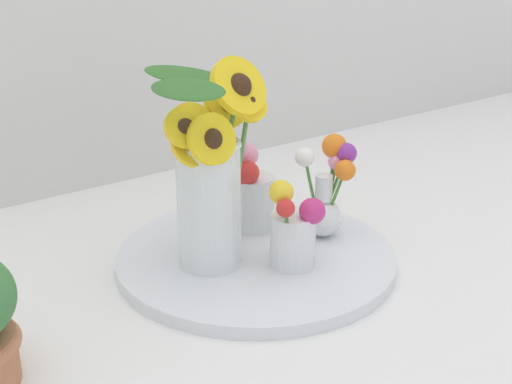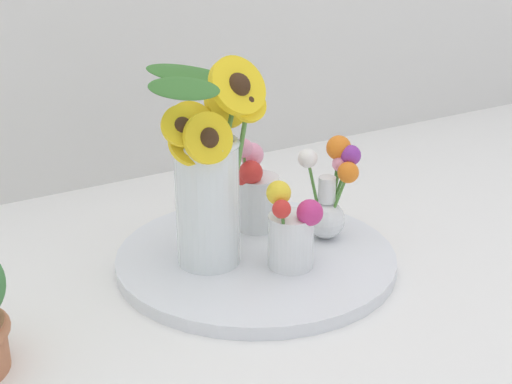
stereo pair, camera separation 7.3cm
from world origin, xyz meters
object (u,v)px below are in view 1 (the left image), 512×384
object	(u,v)px
serving_tray	(256,258)
vase_small_back	(250,189)
vase_small_center	(294,231)
mason_jar_sunflowers	(210,178)
vase_bulb_right	(328,191)

from	to	relation	value
serving_tray	vase_small_back	distance (m)	0.13
vase_small_center	vase_small_back	distance (m)	0.16
serving_tray	vase_small_center	bearing A→B (deg)	-74.75
serving_tray	vase_small_back	world-z (taller)	vase_small_back
serving_tray	vase_small_back	bearing A→B (deg)	59.68
serving_tray	mason_jar_sunflowers	distance (m)	0.17
vase_small_center	mason_jar_sunflowers	bearing A→B (deg)	138.95
serving_tray	vase_bulb_right	distance (m)	0.16
vase_bulb_right	vase_small_back	bearing A→B (deg)	131.77
mason_jar_sunflowers	vase_small_back	size ratio (longest dim) A/B	1.98
vase_bulb_right	vase_small_back	world-z (taller)	vase_bulb_right
vase_small_back	vase_small_center	bearing A→B (deg)	-101.06
mason_jar_sunflowers	vase_small_back	xyz separation A→B (m)	(0.13, 0.07, -0.07)
vase_small_center	vase_small_back	size ratio (longest dim) A/B	0.87
vase_small_center	vase_small_back	xyz separation A→B (m)	(0.03, 0.15, 0.01)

